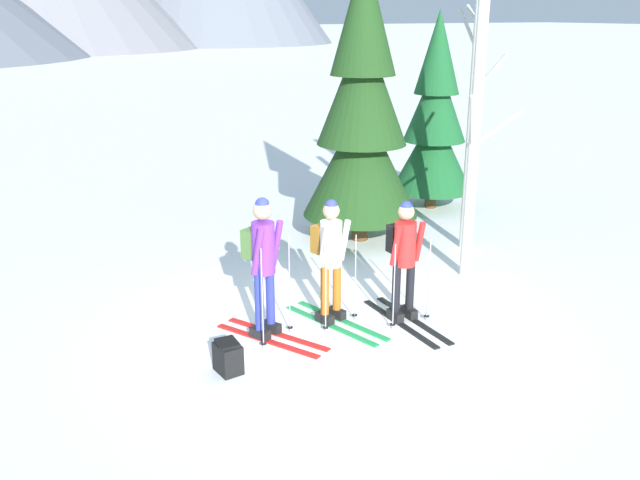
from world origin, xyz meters
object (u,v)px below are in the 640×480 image
skier_in_red (404,255)px  backpack_on_snow_front (228,357)px  pine_tree_near (362,115)px  pine_tree_mid (435,121)px  birch_tree_slender (475,132)px  skier_in_purple (263,259)px  birch_tree_tall (474,95)px  skier_in_white (330,255)px

skier_in_red → backpack_on_snow_front: skier_in_red is taller
pine_tree_near → pine_tree_mid: (2.37, 1.15, -0.42)m
skier_in_red → birch_tree_slender: 2.38m
skier_in_red → backpack_on_snow_front: (-2.52, -0.29, -0.72)m
skier_in_purple → backpack_on_snow_front: 1.28m
backpack_on_snow_front → birch_tree_tall: bearing=23.9°
backpack_on_snow_front → skier_in_white: bearing=22.0°
skier_in_purple → pine_tree_mid: pine_tree_mid is taller
skier_in_purple → birch_tree_tall: bearing=20.2°
skier_in_red → pine_tree_mid: (3.56, 4.30, 0.90)m
skier_in_white → birch_tree_slender: 2.99m
pine_tree_near → pine_tree_mid: size_ratio=1.23×
birch_tree_tall → skier_in_white: bearing=-155.2°
skier_in_red → birch_tree_tall: bearing=37.3°
skier_in_white → backpack_on_snow_front: bearing=-158.0°
skier_in_red → pine_tree_near: bearing=69.3°
skier_in_white → skier_in_red: skier_in_white is taller
skier_in_purple → birch_tree_slender: size_ratio=0.41×
skier_in_purple → backpack_on_snow_front: bearing=-137.9°
birch_tree_tall → backpack_on_snow_front: bearing=-156.1°
skier_in_white → skier_in_red: (0.87, -0.38, -0.02)m
skier_in_purple → backpack_on_snow_front: skier_in_purple is taller
skier_in_purple → birch_tree_slender: birch_tree_slender is taller
pine_tree_near → birch_tree_slender: pine_tree_near is taller
skier_in_purple → pine_tree_mid: (5.36, 3.94, 0.78)m
birch_tree_tall → birch_tree_slender: 1.41m
pine_tree_near → skier_in_red: bearing=-110.7°
skier_in_purple → skier_in_red: bearing=-11.2°
skier_in_red → birch_tree_tall: size_ratio=0.32×
skier_in_white → skier_in_red: bearing=-23.3°
pine_tree_near → birch_tree_slender: 2.32m
birch_tree_tall → pine_tree_mid: bearing=67.6°
pine_tree_mid → birch_tree_tall: 2.63m
skier_in_red → birch_tree_slender: size_ratio=0.37×
skier_in_red → pine_tree_near: (1.19, 3.15, 1.32)m
skier_in_red → pine_tree_mid: size_ratio=0.41×
skier_in_purple → skier_in_white: skier_in_purple is taller
birch_tree_slender → skier_in_purple: bearing=-171.3°
skier_in_purple → skier_in_white: bearing=1.2°
skier_in_red → birch_tree_tall: birch_tree_tall is taller
skier_in_white → birch_tree_tall: (3.47, 1.61, 1.67)m
skier_in_white → backpack_on_snow_front: skier_in_white is taller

